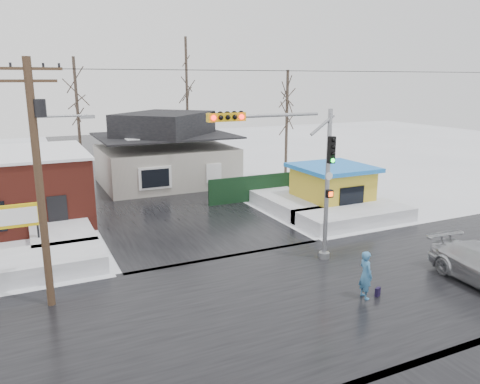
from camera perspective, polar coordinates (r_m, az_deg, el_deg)
name	(u,v)px	position (r m, az deg, el deg)	size (l,w,h in m)	color
ground	(283,302)	(18.38, 5.28, -13.16)	(120.00, 120.00, 0.00)	white
road_ns	(283,301)	(18.38, 5.28, -13.13)	(10.00, 120.00, 0.02)	black
road_ew	(283,301)	(18.38, 5.28, -13.13)	(120.00, 10.00, 0.02)	black
snowbank_nw	(20,267)	(22.48, -25.23, -8.22)	(7.00, 3.00, 0.80)	white
snowbank_ne	(355,216)	(28.48, 13.80, -2.82)	(7.00, 3.00, 0.80)	white
snowbank_nside_w	(59,228)	(27.26, -21.17, -4.10)	(3.00, 8.00, 0.80)	white
snowbank_nside_e	(282,200)	(31.31, 5.19, -0.99)	(3.00, 8.00, 0.80)	white
traffic_signal	(299,167)	(20.56, 7.20, 3.07)	(6.05, 0.68, 7.00)	gray
utility_pole	(40,171)	(17.85, -23.18, 2.34)	(3.15, 0.44, 9.00)	#382619
marquee_sign	(16,218)	(24.40, -25.66, -2.83)	(2.20, 0.21, 2.55)	black
house	(166,152)	(37.97, -9.07, 4.89)	(10.40, 8.40, 5.76)	#B2ACA1
kiosk	(332,187)	(30.79, 11.15, 0.59)	(4.60, 4.60, 2.88)	gold
fence	(262,187)	(32.65, 2.68, 0.56)	(8.00, 0.12, 1.80)	black
tree_far_left	(75,83)	(40.31, -19.44, 12.42)	(3.00, 3.00, 10.00)	#332821
tree_far_mid	(186,65)	(44.50, -6.58, 15.17)	(3.00, 3.00, 12.00)	#332821
tree_far_right	(287,93)	(39.76, 5.80, 11.95)	(3.00, 3.00, 9.00)	#332821
pedestrian	(366,275)	(18.81, 15.06, -9.77)	(0.69, 0.45, 1.90)	teal
shopping_bag	(378,292)	(19.37, 16.43, -11.66)	(0.28, 0.12, 0.35)	black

